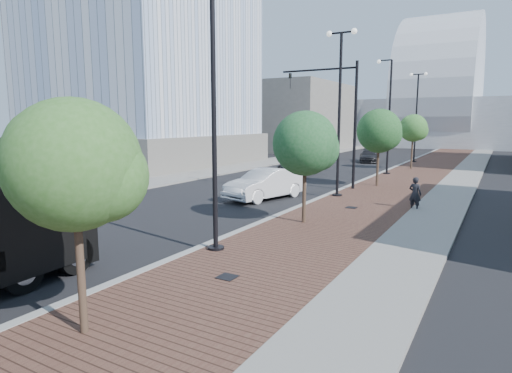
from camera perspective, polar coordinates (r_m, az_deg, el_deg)
The scene contains 22 objects.
sidewalk at distance 41.84m, azimuth 22.76°, elevation 2.13°, with size 7.00×140.00×0.12m, color #4C2D23.
concrete_strip at distance 41.59m, azimuth 26.44°, elevation 1.86°, with size 2.40×140.00×0.13m, color slate.
curb at distance 42.42m, azimuth 18.07°, elevation 2.47°, with size 0.30×140.00×0.14m, color gray.
west_sidewalk at distance 46.84m, azimuth 2.31°, elevation 3.43°, with size 4.00×140.00×0.12m, color slate.
white_sedan at distance 24.09m, azimuth 1.27°, elevation 0.34°, with size 1.80×5.17×1.70m, color silver.
dark_car_mid at distance 35.27m, azimuth 5.37°, elevation 2.63°, with size 2.15×4.66×1.30m, color black.
dark_car_far at distance 47.66m, azimuth 14.79°, elevation 3.95°, with size 1.82×4.48×1.30m, color black.
pedestrian at distance 22.23m, azimuth 20.44°, elevation -0.94°, with size 0.61×0.40×1.68m, color black.
streetlight_1 at distance 13.96m, azimuth -6.01°, elevation 8.62°, with size 1.44×0.56×9.21m.
streetlight_2 at distance 24.67m, azimuth 11.04°, elevation 9.63°, with size 1.72×0.56×9.28m.
streetlight_3 at distance 36.24m, azimuth 17.13°, elevation 8.30°, with size 1.44×0.56×9.21m.
streetlight_4 at distance 47.99m, azimuth 20.57°, elevation 8.70°, with size 1.72×0.56×9.28m.
traffic_mast at distance 27.80m, azimuth 11.33°, elevation 9.83°, with size 5.09×0.20×8.00m.
tree_0 at distance 8.86m, azimuth -22.80°, elevation 2.60°, with size 2.59×2.57×4.81m.
tree_1 at distance 17.80m, azimuth 6.72°, elevation 5.70°, with size 2.68×2.68×4.79m.
tree_2 at distance 29.19m, azimuth 16.19°, elevation 7.11°, with size 2.87×2.87×5.16m.
tree_3 at distance 40.94m, azimuth 20.29°, elevation 7.30°, with size 2.48×2.44×4.98m.
tower_podium at distance 46.75m, azimuth -14.47°, elevation 4.92°, with size 19.00×19.00×3.00m, color slate.
convention_center at distance 86.97m, azimuth 23.27°, elevation 9.08°, with size 50.00×30.00×50.00m.
commercial_block_nw at distance 67.68m, azimuth 5.01°, elevation 9.20°, with size 14.00×20.00×10.00m, color slate.
utility_cover_1 at distance 11.99m, azimuth -3.86°, elevation -11.92°, with size 0.50×0.50×0.02m, color black.
utility_cover_2 at distance 21.66m, azimuth 12.58°, elevation -2.75°, with size 0.50×0.50×0.02m, color black.
Camera 1 is at (8.68, -1.30, 4.35)m, focal length 30.01 mm.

